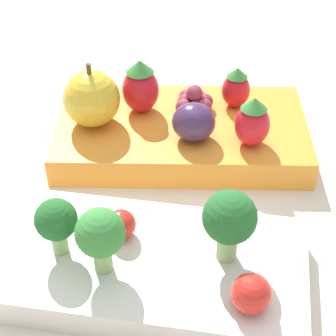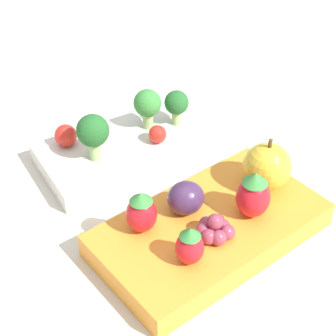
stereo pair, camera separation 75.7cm
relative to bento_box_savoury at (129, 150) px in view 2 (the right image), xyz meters
name	(u,v)px [view 2 (the right image)]	position (x,y,z in m)	size (l,w,h in m)	color
ground_plane	(168,192)	(0.01, -0.08, -0.01)	(4.00, 4.00, 0.00)	beige
bento_box_savoury	(129,150)	(0.00, 0.00, 0.00)	(0.21, 0.11, 0.02)	silver
bento_box_fruit	(214,228)	(0.01, -0.16, 0.00)	(0.24, 0.16, 0.03)	orange
broccoli_floret_0	(93,132)	(-0.05, -0.01, 0.05)	(0.04, 0.04, 0.06)	#93B770
broccoli_floret_1	(177,104)	(0.07, 0.01, 0.04)	(0.03, 0.03, 0.04)	#93B770
broccoli_floret_2	(147,105)	(0.03, 0.02, 0.04)	(0.03, 0.03, 0.05)	#93B770
cherry_tomato_0	(157,134)	(0.03, -0.02, 0.02)	(0.02, 0.02, 0.02)	red
cherry_tomato_1	(66,135)	(-0.06, 0.03, 0.02)	(0.03, 0.03, 0.03)	red
apple	(267,167)	(0.09, -0.14, 0.04)	(0.05, 0.05, 0.06)	gold
strawberry_0	(141,212)	(-0.05, -0.14, 0.04)	(0.03, 0.03, 0.05)	red
strawberry_1	(190,246)	(-0.04, -0.19, 0.03)	(0.03, 0.03, 0.04)	red
strawberry_2	(253,195)	(0.05, -0.17, 0.04)	(0.03, 0.03, 0.05)	red
plum	(186,198)	(0.00, -0.14, 0.03)	(0.04, 0.03, 0.03)	#42284C
grape_cluster	(215,229)	(0.00, -0.18, 0.02)	(0.04, 0.04, 0.03)	#93384C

